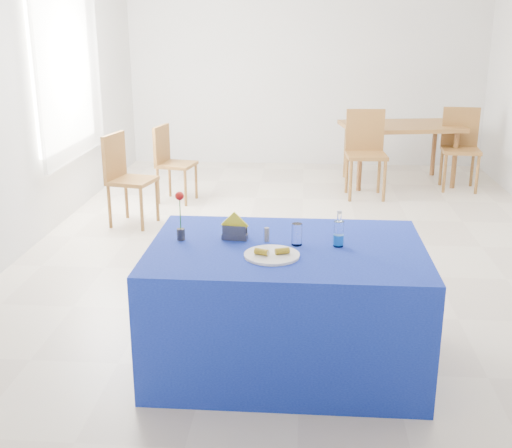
% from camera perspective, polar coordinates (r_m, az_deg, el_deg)
% --- Properties ---
extents(floor, '(7.00, 7.00, 0.00)m').
position_cam_1_polar(floor, '(6.09, 4.11, -1.64)').
color(floor, beige).
rests_on(floor, ground).
extents(room_shell, '(7.00, 7.00, 7.00)m').
position_cam_1_polar(room_shell, '(5.75, 4.50, 15.02)').
color(room_shell, silver).
rests_on(room_shell, ground).
extents(window_pane, '(0.04, 1.50, 1.60)m').
position_cam_1_polar(window_pane, '(7.01, -16.74, 13.21)').
color(window_pane, white).
rests_on(window_pane, room_shell).
extents(curtain, '(0.04, 1.75, 1.85)m').
position_cam_1_polar(curtain, '(6.99, -16.19, 13.24)').
color(curtain, white).
rests_on(curtain, room_shell).
extents(plate, '(0.31, 0.31, 0.01)m').
position_cam_1_polar(plate, '(3.56, 1.41, -2.78)').
color(plate, white).
rests_on(plate, blue_table).
extents(drinking_glass, '(0.06, 0.06, 0.13)m').
position_cam_1_polar(drinking_glass, '(3.73, 3.66, -0.92)').
color(drinking_glass, white).
rests_on(drinking_glass, blue_table).
extents(salt_shaker, '(0.03, 0.03, 0.08)m').
position_cam_1_polar(salt_shaker, '(3.87, -1.03, -0.55)').
color(salt_shaker, gray).
rests_on(salt_shaker, blue_table).
extents(pepper_shaker, '(0.03, 0.03, 0.08)m').
position_cam_1_polar(pepper_shaker, '(3.79, 0.96, -0.95)').
color(pepper_shaker, slate).
rests_on(pepper_shaker, blue_table).
extents(blue_table, '(1.60, 1.10, 0.76)m').
position_cam_1_polar(blue_table, '(3.88, 2.68, -7.24)').
color(blue_table, '#102294').
rests_on(blue_table, floor).
extents(water_bottle, '(0.06, 0.06, 0.21)m').
position_cam_1_polar(water_bottle, '(3.73, 7.35, -0.93)').
color(water_bottle, white).
rests_on(water_bottle, blue_table).
extents(napkin_holder, '(0.16, 0.08, 0.17)m').
position_cam_1_polar(napkin_holder, '(3.82, -1.89, -0.68)').
color(napkin_holder, '#3D3D42').
rests_on(napkin_holder, blue_table).
extents(rose_vase, '(0.05, 0.05, 0.30)m').
position_cam_1_polar(rose_vase, '(3.81, -6.75, 0.67)').
color(rose_vase, '#232428').
rests_on(rose_vase, blue_table).
extents(oak_table, '(1.56, 1.15, 0.76)m').
position_cam_1_polar(oak_table, '(8.39, 12.71, 8.13)').
color(oak_table, '#92582A').
rests_on(oak_table, floor).
extents(chair_bg_left, '(0.48, 0.48, 1.01)m').
position_cam_1_polar(chair_bg_left, '(7.70, 9.71, 6.77)').
color(chair_bg_left, brown).
rests_on(chair_bg_left, floor).
extents(chair_bg_right, '(0.48, 0.48, 0.99)m').
position_cam_1_polar(chair_bg_right, '(8.33, 17.70, 6.92)').
color(chair_bg_right, brown).
rests_on(chair_bg_right, floor).
extents(chair_win_a, '(0.50, 0.50, 0.93)m').
position_cam_1_polar(chair_win_a, '(6.63, -11.62, 4.48)').
color(chair_win_a, brown).
rests_on(chair_win_a, floor).
extents(chair_win_b, '(0.46, 0.46, 0.87)m').
position_cam_1_polar(chair_win_b, '(7.43, -7.66, 5.83)').
color(chair_win_b, brown).
rests_on(chair_win_b, floor).
extents(banana_pieces, '(0.20, 0.08, 0.04)m').
position_cam_1_polar(banana_pieces, '(3.54, 1.44, -2.45)').
color(banana_pieces, yellow).
rests_on(banana_pieces, plate).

